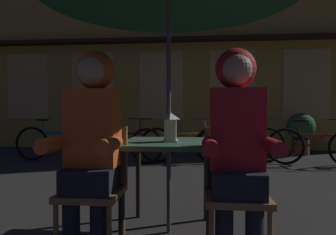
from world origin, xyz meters
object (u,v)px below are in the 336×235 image
person_right_hooded (237,132)px  bicycle_second (121,144)px  person_left_hooded (92,131)px  bicycle_nearest (57,143)px  potted_plant (301,130)px  chair_left (95,182)px  lantern (170,126)px  bicycle_fourth (241,144)px  bicycle_third (184,144)px  chair_right (235,185)px  cafe_table (169,154)px  bicycle_fifth (316,146)px

person_right_hooded → bicycle_second: size_ratio=0.84×
person_left_hooded → bicycle_second: (-0.72, 3.53, -0.50)m
person_right_hooded → bicycle_nearest: bearing=129.4°
person_left_hooded → person_right_hooded: (0.96, 0.00, 0.00)m
potted_plant → chair_left: bearing=-121.9°
lantern → bicycle_fourth: size_ratio=0.14×
bicycle_second → potted_plant: size_ratio=1.81×
bicycle_nearest → person_left_hooded: bearing=-61.0°
bicycle_fourth → potted_plant: potted_plant is taller
bicycle_third → bicycle_fourth: same height
bicycle_fourth → potted_plant: (1.45, 1.11, 0.20)m
bicycle_third → chair_left: bearing=-97.5°
chair_right → person_left_hooded: 1.03m
chair_right → bicycle_third: chair_right is taller
bicycle_nearest → bicycle_second: (1.28, -0.07, 0.00)m
person_left_hooded → bicycle_fourth: person_left_hooded is taller
chair_right → person_left_hooded: person_left_hooded is taller
lantern → potted_plant: lantern is taller
cafe_table → bicycle_fourth: 3.50m
bicycle_second → bicycle_fifth: same height
lantern → person_right_hooded: (0.46, -0.39, -0.01)m
chair_left → bicycle_second: (-0.72, 3.47, -0.14)m
bicycle_nearest → potted_plant: bearing=14.2°
chair_left → bicycle_third: bearing=82.5°
person_left_hooded → bicycle_fifth: bearing=51.5°
bicycle_third → potted_plant: bearing=26.3°
bicycle_fourth → potted_plant: size_ratio=1.82×
cafe_table → person_right_hooded: size_ratio=0.53×
bicycle_third → chair_right: bearing=-82.2°
bicycle_nearest → bicycle_third: 2.46m
bicycle_second → bicycle_fourth: (2.25, 0.23, 0.00)m
bicycle_second → potted_plant: bearing=19.9°
lantern → person_right_hooded: bearing=-39.8°
person_left_hooded → bicycle_second: person_left_hooded is taller
potted_plant → person_right_hooded: bearing=-112.6°
lantern → person_left_hooded: 0.63m
bicycle_fifth → potted_plant: potted_plant is taller
bicycle_second → bicycle_fourth: same height
person_right_hooded → bicycle_fifth: (1.83, 3.51, -0.50)m
bicycle_third → lantern: bearing=-89.5°
lantern → bicycle_fifth: 3.91m
cafe_table → bicycle_second: 3.34m
cafe_table → person_right_hooded: 0.67m
person_right_hooded → cafe_table: bearing=138.4°
bicycle_nearest → bicycle_second: 1.28m
chair_right → bicycle_nearest: size_ratio=0.52×
cafe_table → chair_left: 0.62m
chair_right → bicycle_nearest: bearing=129.8°
chair_right → bicycle_second: (-1.68, 3.47, -0.14)m
lantern → chair_right: 0.68m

